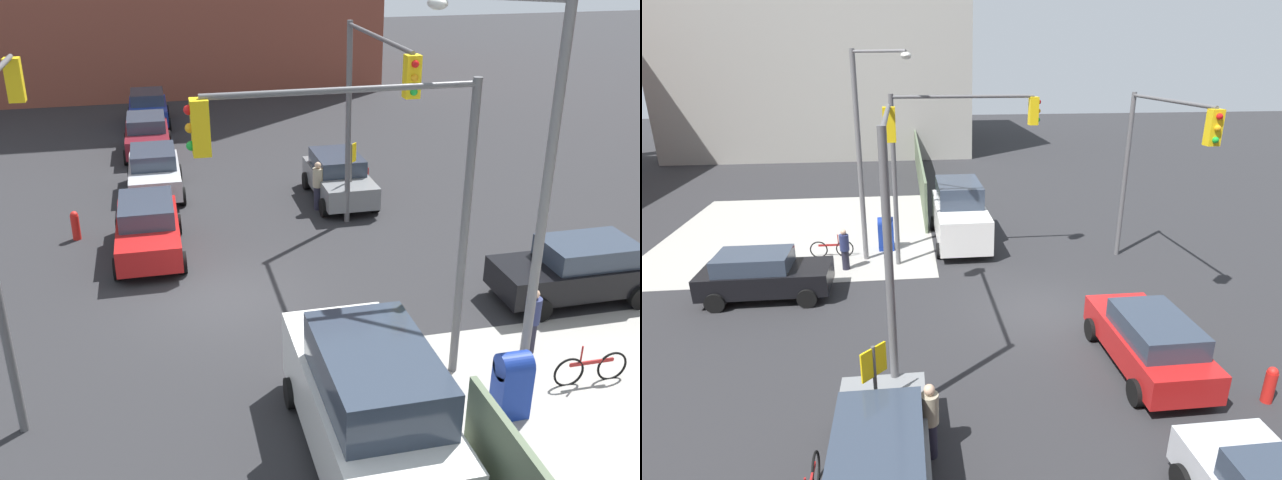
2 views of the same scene
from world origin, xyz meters
TOP-DOWN VIEW (x-y plane):
  - ground_plane at (0.00, 0.00)m, footprint 120.00×120.00m
  - traffic_signal_nw_corner at (-2.25, 4.50)m, footprint 5.85×0.36m
  - traffic_signal_se_corner at (2.38, -4.50)m, footprint 5.56×0.36m
  - traffic_signal_ne_corner at (4.50, 2.38)m, footprint 0.36×5.54m
  - street_lamp_corner at (4.97, 5.51)m, footprint 1.87×2.16m
  - warning_sign_two_way at (-5.40, 4.86)m, footprint 0.48×0.48m
  - mailbox_blue at (6.20, 5.00)m, footprint 0.56×0.64m
  - fire_hydrant at (-5.00, -4.20)m, footprint 0.26×0.26m
  - hatchback_black at (2.07, 8.95)m, footprint 2.02×4.21m
  - hatchback_maroon at (-13.94, -1.86)m, footprint 4.02×2.02m
  - sedan_silver at (-8.76, -1.66)m, footprint 3.96×2.02m
  - sedan_blue at (-19.00, -1.76)m, footprint 4.01×2.02m
  - coupe_gray at (-6.61, 4.75)m, footprint 4.21×2.02m
  - coupe_red at (-3.36, -1.96)m, footprint 4.28×2.02m
  - van_white_delivery at (6.89, 1.80)m, footprint 5.40×2.32m
  - pedestrian_crossing at (4.20, 6.50)m, footprint 0.36×0.36m
  - pedestrian_waiting at (-5.80, 3.80)m, footprint 0.36×0.36m
  - bicycle_leaning_on_fence at (5.60, 7.20)m, footprint 0.05×1.75m
  - bicycle_at_crosswalk at (-6.80, 6.00)m, footprint 1.75×0.05m

SIDE VIEW (x-z plane):
  - ground_plane at x=0.00m, z-range 0.00..0.00m
  - bicycle_leaning_on_fence at x=5.60m, z-range -0.14..0.83m
  - bicycle_at_crosswalk at x=-6.80m, z-range -0.14..0.83m
  - fire_hydrant at x=-5.00m, z-range 0.02..0.96m
  - mailbox_blue at x=6.20m, z-range 0.05..1.48m
  - pedestrian_crossing at x=4.20m, z-range 0.03..1.65m
  - sedan_silver at x=-8.76m, z-range 0.03..1.65m
  - sedan_blue at x=-19.00m, z-range 0.03..1.65m
  - hatchback_maroon at x=-13.94m, z-range 0.03..1.65m
  - coupe_gray at x=-6.61m, z-range 0.03..1.65m
  - hatchback_black at x=2.07m, z-range 0.03..1.65m
  - coupe_red at x=-3.36m, z-range 0.03..1.65m
  - pedestrian_waiting at x=-5.80m, z-range 0.03..1.75m
  - van_white_delivery at x=6.89m, z-range -0.03..2.59m
  - warning_sign_two_way at x=-5.40m, z-range 0.44..2.84m
  - traffic_signal_ne_corner at x=4.50m, z-range 1.38..7.88m
  - traffic_signal_se_corner at x=2.38m, z-range 1.39..7.89m
  - traffic_signal_nw_corner at x=-2.25m, z-range 1.40..7.90m
  - street_lamp_corner at x=4.97m, z-range 0.70..8.70m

